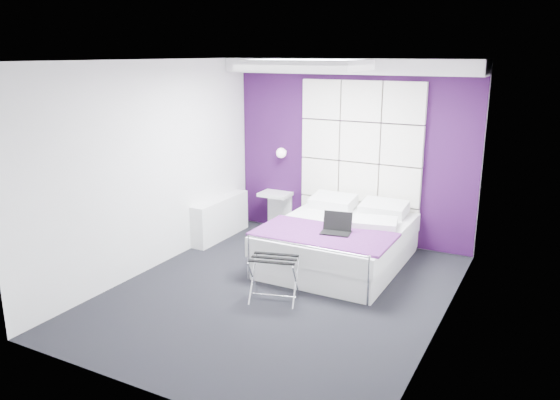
# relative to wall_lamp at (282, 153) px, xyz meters

# --- Properties ---
(floor) EXTENTS (4.40, 4.40, 0.00)m
(floor) POSITION_rel_wall_lamp_xyz_m (1.05, -2.06, -1.22)
(floor) COLOR black
(floor) RESTS_ON ground
(ceiling) EXTENTS (4.40, 4.40, 0.00)m
(ceiling) POSITION_rel_wall_lamp_xyz_m (1.05, -2.06, 1.38)
(ceiling) COLOR white
(ceiling) RESTS_ON wall_back
(wall_back) EXTENTS (3.60, 0.00, 3.60)m
(wall_back) POSITION_rel_wall_lamp_xyz_m (1.05, 0.14, 0.08)
(wall_back) COLOR white
(wall_back) RESTS_ON floor
(wall_left) EXTENTS (0.00, 4.40, 4.40)m
(wall_left) POSITION_rel_wall_lamp_xyz_m (-0.75, -2.06, 0.08)
(wall_left) COLOR white
(wall_left) RESTS_ON floor
(wall_right) EXTENTS (0.00, 4.40, 4.40)m
(wall_right) POSITION_rel_wall_lamp_xyz_m (2.85, -2.06, 0.08)
(wall_right) COLOR white
(wall_right) RESTS_ON floor
(accent_wall) EXTENTS (3.58, 0.02, 2.58)m
(accent_wall) POSITION_rel_wall_lamp_xyz_m (1.05, 0.13, 0.08)
(accent_wall) COLOR #310D3C
(accent_wall) RESTS_ON wall_back
(soffit) EXTENTS (3.58, 0.50, 0.20)m
(soffit) POSITION_rel_wall_lamp_xyz_m (1.05, -0.11, 1.28)
(soffit) COLOR white
(soffit) RESTS_ON wall_back
(headboard) EXTENTS (1.80, 0.08, 2.30)m
(headboard) POSITION_rel_wall_lamp_xyz_m (1.20, 0.08, -0.05)
(headboard) COLOR white
(headboard) RESTS_ON wall_back
(skylight) EXTENTS (1.36, 0.86, 0.12)m
(skylight) POSITION_rel_wall_lamp_xyz_m (1.05, -1.46, 1.33)
(skylight) COLOR white
(skylight) RESTS_ON ceiling
(wall_lamp) EXTENTS (0.15, 0.15, 0.15)m
(wall_lamp) POSITION_rel_wall_lamp_xyz_m (0.00, 0.00, 0.00)
(wall_lamp) COLOR white
(wall_lamp) RESTS_ON wall_back
(radiator) EXTENTS (0.22, 1.20, 0.60)m
(radiator) POSITION_rel_wall_lamp_xyz_m (-0.64, -0.76, -0.92)
(radiator) COLOR white
(radiator) RESTS_ON floor
(bed) EXTENTS (1.67, 2.01, 0.71)m
(bed) POSITION_rel_wall_lamp_xyz_m (1.31, -0.92, -0.92)
(bed) COLOR white
(bed) RESTS_ON floor
(nightstand) EXTENTS (0.47, 0.36, 0.05)m
(nightstand) POSITION_rel_wall_lamp_xyz_m (-0.10, -0.04, -0.65)
(nightstand) COLOR white
(nightstand) RESTS_ON wall_back
(luggage_rack) EXTENTS (0.51, 0.38, 0.50)m
(luggage_rack) POSITION_rel_wall_lamp_xyz_m (1.09, -2.27, -0.97)
(luggage_rack) COLOR silver
(luggage_rack) RESTS_ON floor
(laptop) EXTENTS (0.35, 0.25, 0.25)m
(laptop) POSITION_rel_wall_lamp_xyz_m (1.44, -1.31, -0.59)
(laptop) COLOR black
(laptop) RESTS_ON bed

